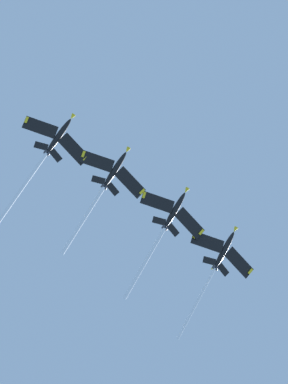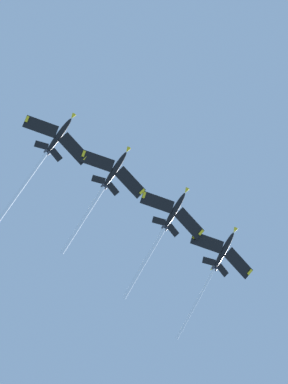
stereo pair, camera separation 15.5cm
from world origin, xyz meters
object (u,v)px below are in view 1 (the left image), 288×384
Objects in this scene: jet_inner_left at (165,227)px; jet_centre at (105,185)px; jet_inner_right at (47,152)px; jet_far_left at (218,261)px.

jet_centre is at bearing -86.64° from jet_inner_left.
jet_far_left is at bearing 91.24° from jet_inner_right.
jet_centre is 17.61m from jet_inner_right.
jet_inner_right is (1.19, -54.99, -1.00)m from jet_far_left.
jet_inner_left is 19.73m from jet_centre.
jet_inner_left is 0.96× the size of jet_inner_right.
jet_centre is at bearing -87.35° from jet_far_left.
jet_far_left is 37.44m from jet_centre.
jet_far_left is 1.02× the size of jet_centre.
jet_centre reaches higher than jet_inner_right.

